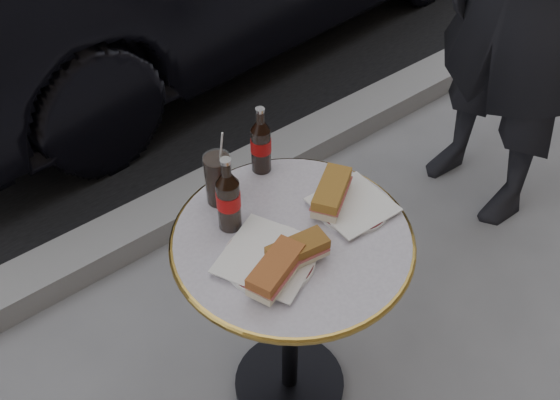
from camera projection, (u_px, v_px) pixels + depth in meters
ground at (289, 385)px, 2.08m from camera, size 80.00×80.00×0.00m
curb at (151, 222)px, 2.55m from camera, size 40.00×0.20×0.12m
bistro_table at (291, 321)px, 1.82m from camera, size 0.62×0.62×0.73m
plate_left at (269, 259)px, 1.51m from camera, size 0.28×0.28×0.01m
plate_right at (353, 206)px, 1.64m from camera, size 0.23×0.23×0.01m
sandwich_left_a at (276, 271)px, 1.43m from camera, size 0.18×0.13×0.06m
sandwich_left_b at (298, 252)px, 1.48m from camera, size 0.16×0.09×0.05m
sandwich_right at (331, 193)px, 1.62m from camera, size 0.18×0.15×0.06m
cola_bottle_left at (228, 194)px, 1.52m from camera, size 0.07×0.07×0.22m
cola_bottle_right at (261, 140)px, 1.68m from camera, size 0.06×0.06×0.21m
cola_glass at (218, 179)px, 1.61m from camera, size 0.08×0.08×0.15m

